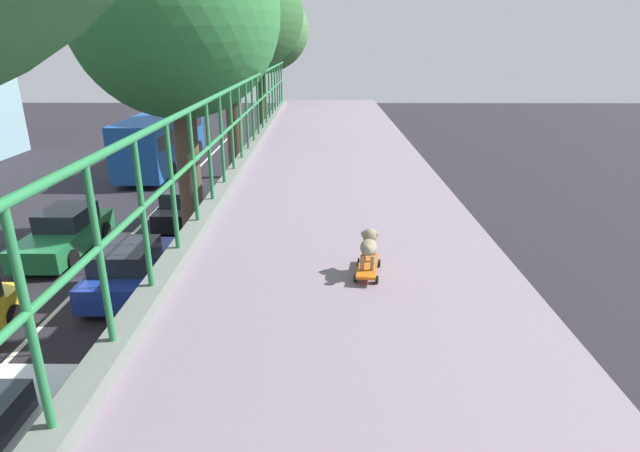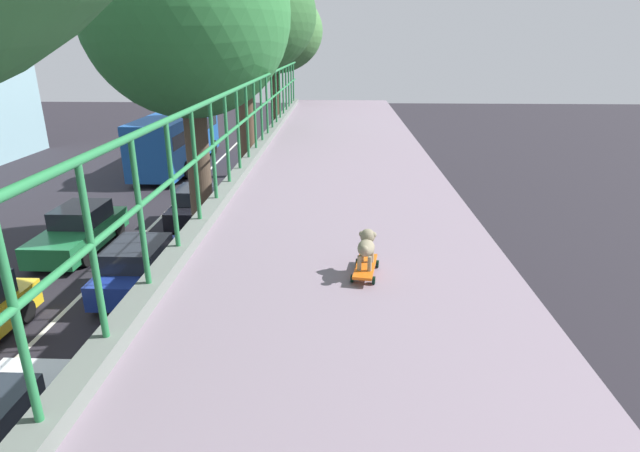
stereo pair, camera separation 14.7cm
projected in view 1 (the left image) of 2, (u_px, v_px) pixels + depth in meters
overpass_deck at (347, 348)px, 3.65m from camera, size 3.09×29.35×0.37m
green_railing at (132, 289)px, 3.50m from camera, size 0.20×27.88×1.28m
car_blue_fifth at (130, 269)px, 14.97m from camera, size 1.87×3.95×1.52m
car_green_sixth at (65, 233)px, 17.75m from camera, size 1.88×4.51×1.54m
car_black_seventh at (185, 206)px, 20.85m from camera, size 1.76×4.11×1.47m
city_bus at (162, 138)px, 29.46m from camera, size 2.67×10.12×3.14m
roadside_tree_mid at (175, 18)px, 10.49m from camera, size 4.37×4.37×9.74m
roadside_tree_far at (228, 18)px, 16.58m from camera, size 4.93×4.93×9.83m
roadside_tree_farthest at (259, 32)px, 25.73m from camera, size 5.04×5.04×9.63m
toy_skateboard at (368, 266)px, 4.36m from camera, size 0.26×0.54×0.09m
small_dog at (369, 244)px, 4.30m from camera, size 0.18×0.35×0.30m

